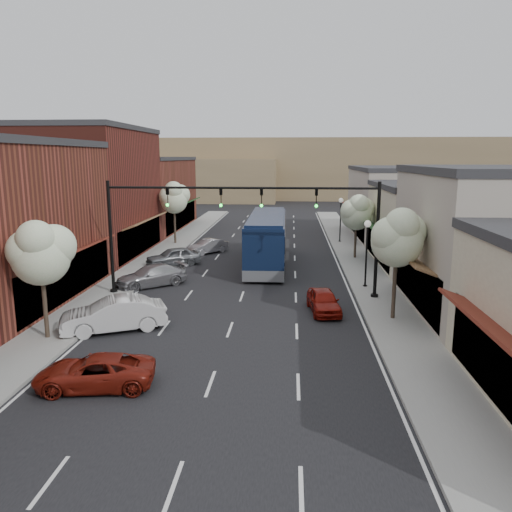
% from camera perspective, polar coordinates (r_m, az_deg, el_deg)
% --- Properties ---
extents(ground, '(160.00, 160.00, 0.00)m').
position_cam_1_polar(ground, '(23.07, -3.62, -10.07)').
color(ground, black).
rests_on(ground, ground).
extents(sidewalk_left, '(2.80, 73.00, 0.15)m').
position_cam_1_polar(sidewalk_left, '(42.20, -11.63, -0.33)').
color(sidewalk_left, gray).
rests_on(sidewalk_left, ground).
extents(sidewalk_right, '(2.80, 73.00, 0.15)m').
position_cam_1_polar(sidewalk_right, '(41.02, 11.60, -0.66)').
color(sidewalk_right, gray).
rests_on(sidewalk_right, ground).
extents(curb_left, '(0.25, 73.00, 0.17)m').
position_cam_1_polar(curb_left, '(41.85, -9.78, -0.36)').
color(curb_left, gray).
rests_on(curb_left, ground).
extents(curb_right, '(0.25, 73.00, 0.17)m').
position_cam_1_polar(curb_right, '(40.85, 9.66, -0.64)').
color(curb_right, gray).
rests_on(curb_right, ground).
extents(bldg_left_midfar, '(10.14, 14.10, 10.90)m').
position_cam_1_polar(bldg_left_midfar, '(44.83, -18.64, 6.86)').
color(bldg_left_midfar, maroon).
rests_on(bldg_left_midfar, ground).
extents(bldg_left_far, '(10.14, 18.10, 8.40)m').
position_cam_1_polar(bldg_left_far, '(59.96, -12.70, 6.95)').
color(bldg_left_far, brown).
rests_on(bldg_left_far, ground).
extents(bldg_right_midnear, '(9.14, 12.10, 7.90)m').
position_cam_1_polar(bldg_right_midnear, '(29.68, 25.28, 1.50)').
color(bldg_right_midnear, '#A2988B').
rests_on(bldg_right_midnear, ground).
extents(bldg_right_midfar, '(9.14, 12.10, 6.40)m').
position_cam_1_polar(bldg_right_midfar, '(41.07, 19.22, 3.33)').
color(bldg_right_midfar, beige).
rests_on(bldg_right_midfar, ground).
extents(bldg_right_far, '(9.14, 16.10, 7.40)m').
position_cam_1_polar(bldg_right_far, '(54.57, 15.49, 5.89)').
color(bldg_right_far, '#A2988B').
rests_on(bldg_right_far, ground).
extents(hill_far, '(120.00, 30.00, 12.00)m').
position_cam_1_polar(hill_far, '(111.36, 2.57, 10.02)').
color(hill_far, '#7A6647').
rests_on(hill_far, ground).
extents(hill_near, '(50.00, 20.00, 8.00)m').
position_cam_1_polar(hill_near, '(103.24, -11.79, 8.59)').
color(hill_near, '#7A6647').
rests_on(hill_near, ground).
extents(signal_mast_right, '(8.22, 0.46, 7.00)m').
position_cam_1_polar(signal_mast_right, '(29.65, 9.21, 3.83)').
color(signal_mast_right, black).
rests_on(signal_mast_right, ground).
extents(signal_mast_left, '(8.22, 0.46, 7.00)m').
position_cam_1_polar(signal_mast_left, '(30.75, -12.19, 3.98)').
color(signal_mast_left, black).
rests_on(signal_mast_left, ground).
extents(tree_right_near, '(2.85, 2.65, 5.95)m').
position_cam_1_polar(tree_right_near, '(26.11, 15.95, 2.16)').
color(tree_right_near, '#47382B').
rests_on(tree_right_near, ground).
extents(tree_right_far, '(2.85, 2.65, 5.43)m').
position_cam_1_polar(tree_right_far, '(41.82, 11.49, 5.01)').
color(tree_right_far, '#47382B').
rests_on(tree_right_far, ground).
extents(tree_left_near, '(2.85, 2.65, 5.69)m').
position_cam_1_polar(tree_left_near, '(24.37, -23.39, 0.49)').
color(tree_left_near, '#47382B').
rests_on(tree_left_near, ground).
extents(tree_left_far, '(2.85, 2.65, 6.13)m').
position_cam_1_polar(tree_left_far, '(48.69, -9.32, 6.66)').
color(tree_left_far, '#47382B').
rests_on(tree_left_far, ground).
extents(lamp_post_near, '(0.44, 0.44, 4.44)m').
position_cam_1_polar(lamp_post_near, '(32.61, 12.56, 1.50)').
color(lamp_post_near, black).
rests_on(lamp_post_near, ground).
extents(lamp_post_far, '(0.44, 0.44, 4.44)m').
position_cam_1_polar(lamp_post_far, '(49.82, 9.65, 4.90)').
color(lamp_post_far, black).
rests_on(lamp_post_far, ground).
extents(coach_bus, '(2.99, 12.97, 3.95)m').
position_cam_1_polar(coach_bus, '(39.12, 1.26, 1.94)').
color(coach_bus, '#0E1A39').
rests_on(coach_bus, ground).
extents(red_hatchback, '(1.97, 3.93, 1.29)m').
position_cam_1_polar(red_hatchback, '(27.65, 7.73, -5.10)').
color(red_hatchback, maroon).
rests_on(red_hatchback, ground).
extents(parked_car_a, '(4.60, 2.59, 1.21)m').
position_cam_1_polar(parked_car_a, '(19.75, -17.97, -12.51)').
color(parked_car_a, maroon).
rests_on(parked_car_a, ground).
extents(parked_car_b, '(5.28, 3.67, 1.65)m').
position_cam_1_polar(parked_car_b, '(25.47, -15.97, -6.45)').
color(parked_car_b, silver).
rests_on(parked_car_b, ground).
extents(parked_car_c, '(4.93, 4.46, 1.38)m').
position_cam_1_polar(parked_car_c, '(33.54, -11.90, -2.25)').
color(parked_car_c, gray).
rests_on(parked_car_c, ground).
extents(parked_car_d, '(4.54, 3.69, 1.45)m').
position_cam_1_polar(parked_car_d, '(39.49, -9.42, -0.07)').
color(parked_car_d, slate).
rests_on(parked_car_d, ground).
extents(parked_car_e, '(3.53, 3.75, 1.26)m').
position_cam_1_polar(parked_car_e, '(44.25, -5.56, 1.12)').
color(parked_car_e, '#A2A2A7').
rests_on(parked_car_e, ground).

